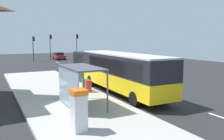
# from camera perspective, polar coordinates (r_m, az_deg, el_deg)

# --- Properties ---
(ground_plane) EXTENTS (56.00, 92.00, 0.04)m
(ground_plane) POSITION_cam_1_polar(r_m,az_deg,el_deg) (30.62, -6.19, -0.77)
(ground_plane) COLOR #262628
(sidewalk_platform) EXTENTS (6.20, 30.00, 0.18)m
(sidewalk_platform) POSITION_cam_1_polar(r_m,az_deg,el_deg) (17.40, -11.25, -6.84)
(sidewalk_platform) COLOR #ADAAA3
(sidewalk_platform) RESTS_ON ground
(lane_stripe_seg_1) EXTENTS (0.16, 2.20, 0.01)m
(lane_stripe_seg_1) POSITION_cam_1_polar(r_m,az_deg,el_deg) (17.95, 12.67, -6.71)
(lane_stripe_seg_1) COLOR silver
(lane_stripe_seg_1) RESTS_ON ground
(lane_stripe_seg_2) EXTENTS (0.16, 2.20, 0.01)m
(lane_stripe_seg_2) POSITION_cam_1_polar(r_m,az_deg,el_deg) (21.89, 4.15, -3.99)
(lane_stripe_seg_2) COLOR silver
(lane_stripe_seg_2) RESTS_ON ground
(lane_stripe_seg_3) EXTENTS (0.16, 2.20, 0.01)m
(lane_stripe_seg_3) POSITION_cam_1_polar(r_m,az_deg,el_deg) (26.20, -1.64, -2.07)
(lane_stripe_seg_3) COLOR silver
(lane_stripe_seg_3) RESTS_ON ground
(lane_stripe_seg_4) EXTENTS (0.16, 2.20, 0.01)m
(lane_stripe_seg_4) POSITION_cam_1_polar(r_m,az_deg,el_deg) (30.71, -5.75, -0.69)
(lane_stripe_seg_4) COLOR silver
(lane_stripe_seg_4) RESTS_ON ground
(lane_stripe_seg_5) EXTENTS (0.16, 2.20, 0.01)m
(lane_stripe_seg_5) POSITION_cam_1_polar(r_m,az_deg,el_deg) (35.36, -8.80, 0.33)
(lane_stripe_seg_5) COLOR silver
(lane_stripe_seg_5) RESTS_ON ground
(lane_stripe_seg_6) EXTENTS (0.16, 2.20, 0.01)m
(lane_stripe_seg_6) POSITION_cam_1_polar(r_m,az_deg,el_deg) (40.09, -11.13, 1.12)
(lane_stripe_seg_6) COLOR silver
(lane_stripe_seg_6) RESTS_ON ground
(lane_stripe_seg_7) EXTENTS (0.16, 2.20, 0.01)m
(lane_stripe_seg_7) POSITION_cam_1_polar(r_m,az_deg,el_deg) (44.88, -12.97, 1.73)
(lane_stripe_seg_7) COLOR silver
(lane_stripe_seg_7) RESTS_ON ground
(bus) EXTENTS (2.66, 11.04, 3.21)m
(bus) POSITION_cam_1_polar(r_m,az_deg,el_deg) (18.94, 2.30, -0.14)
(bus) COLOR yellow
(bus) RESTS_ON ground
(white_van) EXTENTS (2.26, 5.29, 2.30)m
(white_van) POSITION_cam_1_polar(r_m,az_deg,el_deg) (37.30, -6.76, 2.80)
(white_van) COLOR black
(white_van) RESTS_ON ground
(sedan_near) EXTENTS (1.89, 4.43, 1.52)m
(sedan_near) POSITION_cam_1_polar(r_m,az_deg,el_deg) (51.69, -12.68, 3.35)
(sedan_near) COLOR #A51919
(sedan_near) RESTS_ON ground
(ticket_machine) EXTENTS (0.66, 0.76, 1.94)m
(ticket_machine) POSITION_cam_1_polar(r_m,az_deg,el_deg) (10.94, -7.97, -9.50)
(ticket_machine) COLOR silver
(ticket_machine) RESTS_ON sidewalk_platform
(recycling_bin_red) EXTENTS (0.52, 0.52, 0.95)m
(recycling_bin_red) POSITION_cam_1_polar(r_m,az_deg,el_deg) (18.87, -5.70, -3.86)
(recycling_bin_red) COLOR red
(recycling_bin_red) RESTS_ON sidewalk_platform
(recycling_bin_green) EXTENTS (0.52, 0.52, 0.95)m
(recycling_bin_green) POSITION_cam_1_polar(r_m,az_deg,el_deg) (19.50, -6.48, -3.50)
(recycling_bin_green) COLOR green
(recycling_bin_green) RESTS_ON sidewalk_platform
(traffic_light_near_side) EXTENTS (0.49, 0.28, 5.36)m
(traffic_light_near_side) POSITION_cam_1_polar(r_m,az_deg,el_deg) (49.98, -8.41, 6.48)
(traffic_light_near_side) COLOR #2D2D2D
(traffic_light_near_side) RESTS_ON ground
(traffic_light_far_side) EXTENTS (0.49, 0.28, 4.87)m
(traffic_light_far_side) POSITION_cam_1_polar(r_m,az_deg,el_deg) (48.60, -18.37, 5.80)
(traffic_light_far_side) COLOR #2D2D2D
(traffic_light_far_side) RESTS_ON ground
(traffic_light_median) EXTENTS (0.49, 0.28, 5.26)m
(traffic_light_median) POSITION_cam_1_polar(r_m,az_deg,el_deg) (50.08, -14.56, 6.25)
(traffic_light_median) COLOR #2D2D2D
(traffic_light_median) RESTS_ON ground
(bus_shelter) EXTENTS (1.80, 4.00, 2.50)m
(bus_shelter) POSITION_cam_1_polar(r_m,az_deg,el_deg) (14.56, -8.57, -1.51)
(bus_shelter) COLOR #4C4C51
(bus_shelter) RESTS_ON sidewalk_platform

